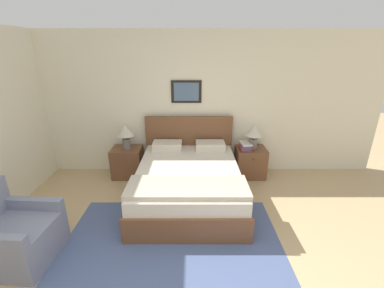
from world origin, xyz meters
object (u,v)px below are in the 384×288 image
bed (189,181)px  table_lamp_by_door (255,133)px  nightstand_near_window (128,162)px  nightstand_by_door (251,162)px  table_lamp_near_window (126,132)px  armchair (13,237)px

bed → table_lamp_by_door: size_ratio=4.60×
nightstand_near_window → table_lamp_by_door: 2.40m
nightstand_by_door → table_lamp_near_window: table_lamp_near_window is taller
armchair → nightstand_by_door: (3.11, 2.06, -0.01)m
nightstand_near_window → table_lamp_near_window: size_ratio=1.24×
nightstand_by_door → armchair: bearing=-146.5°
nightstand_near_window → table_lamp_by_door: (2.32, -0.01, 0.59)m
armchair → bed: bearing=126.3°
table_lamp_by_door → table_lamp_near_window: bearing=180.0°
nightstand_near_window → bed: bearing=-34.6°
bed → armchair: (-1.96, -1.26, -0.01)m
bed → table_lamp_by_door: (1.17, 0.79, 0.56)m
table_lamp_by_door → armchair: bearing=-146.8°
nightstand_by_door → bed: bearing=-145.4°
bed → armchair: 2.33m
table_lamp_by_door → nightstand_near_window: bearing=179.8°
bed → table_lamp_by_door: bearing=33.8°
bed → table_lamp_by_door: bed is taller
nightstand_near_window → table_lamp_near_window: table_lamp_near_window is taller
table_lamp_near_window → table_lamp_by_door: bearing=0.0°
bed → armchair: bearing=-147.2°
bed → nightstand_near_window: 1.40m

